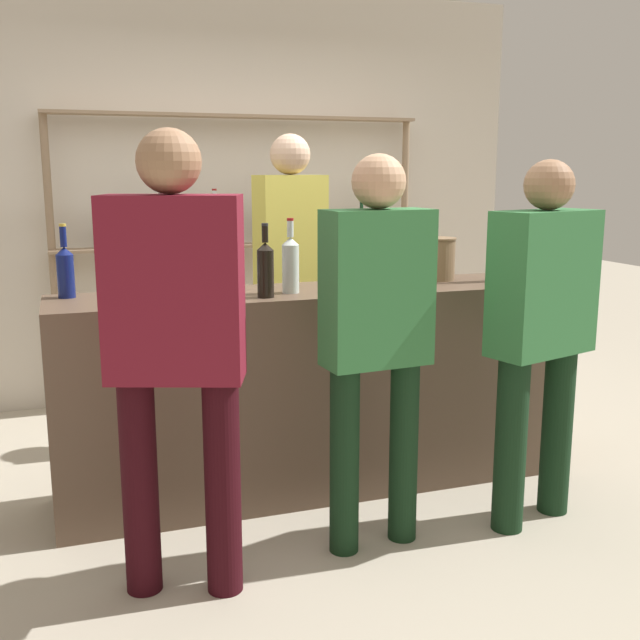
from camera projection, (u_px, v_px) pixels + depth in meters
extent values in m
plane|color=#B2A893|center=(320.00, 485.00, 3.82)|extent=(16.00, 16.00, 0.00)
cube|color=brown|center=(320.00, 390.00, 3.73)|extent=(2.55, 0.52, 1.01)
cube|color=beige|center=(235.00, 196.00, 5.28)|extent=(4.15, 0.12, 2.80)
cylinder|color=#897056|center=(53.00, 267.00, 4.80)|extent=(0.05, 0.05, 1.94)
cylinder|color=#897056|center=(404.00, 253.00, 5.59)|extent=(0.05, 0.05, 1.94)
cube|color=#897056|center=(239.00, 116.00, 5.00)|extent=(2.52, 0.18, 0.02)
cube|color=#897056|center=(241.00, 245.00, 5.17)|extent=(2.52, 0.18, 0.02)
cylinder|color=silver|center=(107.00, 234.00, 4.87)|extent=(0.08, 0.08, 0.19)
cone|color=silver|center=(106.00, 217.00, 4.85)|extent=(0.08, 0.08, 0.03)
cylinder|color=silver|center=(105.00, 208.00, 4.84)|extent=(0.03, 0.03, 0.08)
cylinder|color=black|center=(105.00, 200.00, 4.83)|extent=(0.03, 0.03, 0.01)
cylinder|color=#0F1956|center=(162.00, 229.00, 4.98)|extent=(0.08, 0.08, 0.23)
cone|color=#0F1956|center=(161.00, 208.00, 4.95)|extent=(0.08, 0.08, 0.04)
cylinder|color=#0F1956|center=(161.00, 200.00, 4.94)|extent=(0.03, 0.03, 0.07)
cylinder|color=black|center=(161.00, 194.00, 4.93)|extent=(0.03, 0.03, 0.01)
cylinder|color=silver|center=(215.00, 228.00, 5.09)|extent=(0.08, 0.08, 0.23)
cone|color=silver|center=(215.00, 208.00, 5.07)|extent=(0.08, 0.08, 0.04)
cylinder|color=silver|center=(214.00, 198.00, 5.05)|extent=(0.03, 0.03, 0.10)
cylinder|color=maroon|center=(214.00, 190.00, 5.04)|extent=(0.03, 0.03, 0.01)
cylinder|color=#0F1956|center=(266.00, 226.00, 5.21)|extent=(0.07, 0.07, 0.24)
cone|color=#0F1956|center=(266.00, 207.00, 5.18)|extent=(0.07, 0.07, 0.03)
cylinder|color=#0F1956|center=(266.00, 199.00, 5.17)|extent=(0.03, 0.03, 0.07)
cylinder|color=maroon|center=(266.00, 193.00, 5.16)|extent=(0.03, 0.03, 0.01)
cylinder|color=silver|center=(315.00, 227.00, 5.32)|extent=(0.08, 0.08, 0.21)
cone|color=silver|center=(315.00, 209.00, 5.30)|extent=(0.08, 0.08, 0.04)
cylinder|color=silver|center=(315.00, 200.00, 5.28)|extent=(0.03, 0.03, 0.10)
cylinder|color=#232328|center=(315.00, 192.00, 5.27)|extent=(0.03, 0.03, 0.01)
cylinder|color=black|center=(361.00, 228.00, 5.44)|extent=(0.07, 0.07, 0.18)
cone|color=black|center=(361.00, 213.00, 5.42)|extent=(0.07, 0.07, 0.03)
cylinder|color=black|center=(362.00, 204.00, 5.41)|extent=(0.03, 0.03, 0.09)
cylinder|color=#232328|center=(362.00, 197.00, 5.40)|extent=(0.03, 0.03, 0.01)
cylinder|color=silver|center=(291.00, 269.00, 3.50)|extent=(0.08, 0.08, 0.23)
cone|color=silver|center=(290.00, 241.00, 3.48)|extent=(0.08, 0.08, 0.04)
cylinder|color=silver|center=(290.00, 229.00, 3.47)|extent=(0.03, 0.03, 0.08)
cylinder|color=maroon|center=(290.00, 219.00, 3.46)|extent=(0.03, 0.03, 0.01)
cylinder|color=#0F1956|center=(168.00, 272.00, 3.50)|extent=(0.08, 0.08, 0.19)
cone|color=#0F1956|center=(167.00, 248.00, 3.48)|extent=(0.08, 0.08, 0.04)
cylinder|color=#0F1956|center=(166.00, 236.00, 3.47)|extent=(0.03, 0.03, 0.08)
cylinder|color=gold|center=(166.00, 226.00, 3.46)|extent=(0.03, 0.03, 0.01)
cylinder|color=#0F1956|center=(66.00, 276.00, 3.37)|extent=(0.08, 0.08, 0.20)
cone|color=#0F1956|center=(64.00, 251.00, 3.35)|extent=(0.08, 0.08, 0.03)
cylinder|color=#0F1956|center=(63.00, 237.00, 3.34)|extent=(0.03, 0.03, 0.09)
cylinder|color=gold|center=(62.00, 225.00, 3.33)|extent=(0.03, 0.03, 0.01)
cylinder|color=black|center=(266.00, 274.00, 3.38)|extent=(0.08, 0.08, 0.22)
cone|color=black|center=(265.00, 246.00, 3.35)|extent=(0.08, 0.08, 0.03)
cylinder|color=black|center=(265.00, 234.00, 3.34)|extent=(0.03, 0.03, 0.07)
cylinder|color=#232328|center=(265.00, 225.00, 3.33)|extent=(0.03, 0.03, 0.01)
cylinder|color=black|center=(494.00, 259.00, 3.87)|extent=(0.08, 0.08, 0.23)
cone|color=black|center=(495.00, 234.00, 3.84)|extent=(0.08, 0.08, 0.03)
cylinder|color=black|center=(495.00, 223.00, 3.83)|extent=(0.03, 0.03, 0.07)
cylinder|color=maroon|center=(496.00, 215.00, 3.82)|extent=(0.03, 0.03, 0.01)
cylinder|color=silver|center=(211.00, 297.00, 3.39)|extent=(0.06, 0.06, 0.00)
cylinder|color=silver|center=(211.00, 289.00, 3.38)|extent=(0.01, 0.01, 0.07)
cone|color=silver|center=(211.00, 274.00, 3.37)|extent=(0.07, 0.07, 0.06)
cylinder|color=#846647|center=(437.00, 260.00, 3.92)|extent=(0.18, 0.18, 0.21)
cylinder|color=#846647|center=(438.00, 238.00, 3.90)|extent=(0.19, 0.19, 0.01)
cylinder|color=silver|center=(230.00, 278.00, 3.50)|extent=(0.13, 0.13, 0.14)
sphere|color=tan|center=(228.00, 285.00, 3.49)|extent=(0.02, 0.02, 0.02)
sphere|color=tan|center=(225.00, 280.00, 3.49)|extent=(0.02, 0.02, 0.02)
sphere|color=tan|center=(222.00, 285.00, 3.50)|extent=(0.02, 0.02, 0.02)
sphere|color=tan|center=(239.00, 280.00, 3.53)|extent=(0.02, 0.02, 0.02)
sphere|color=tan|center=(221.00, 283.00, 3.54)|extent=(0.02, 0.02, 0.02)
cylinder|color=black|center=(223.00, 487.00, 2.79)|extent=(0.14, 0.14, 0.83)
cylinder|color=black|center=(140.00, 487.00, 2.79)|extent=(0.14, 0.14, 0.83)
cube|color=maroon|center=(174.00, 289.00, 2.64)|extent=(0.53, 0.36, 0.66)
sphere|color=#936B4C|center=(169.00, 161.00, 2.56)|extent=(0.23, 0.23, 0.23)
cylinder|color=black|center=(557.00, 431.00, 3.46)|extent=(0.14, 0.14, 0.79)
cylinder|color=black|center=(511.00, 445.00, 3.28)|extent=(0.14, 0.14, 0.79)
cube|color=#2D6B38|center=(543.00, 283.00, 3.23)|extent=(0.54, 0.35, 0.62)
sphere|color=#936B4C|center=(549.00, 185.00, 3.15)|extent=(0.21, 0.21, 0.21)
cylinder|color=black|center=(404.00, 451.00, 3.20)|extent=(0.12, 0.12, 0.80)
cylinder|color=black|center=(344.00, 461.00, 3.09)|extent=(0.12, 0.12, 0.80)
cube|color=#2D6B38|center=(377.00, 288.00, 3.00)|extent=(0.45, 0.23, 0.63)
sphere|color=tan|center=(379.00, 181.00, 2.92)|extent=(0.22, 0.22, 0.22)
cylinder|color=brown|center=(272.00, 365.00, 4.49)|extent=(0.12, 0.12, 0.87)
cylinder|color=brown|center=(311.00, 359.00, 4.62)|extent=(0.12, 0.12, 0.87)
cube|color=#D1C64C|center=(291.00, 234.00, 4.41)|extent=(0.44, 0.26, 0.69)
sphere|color=#DBB293|center=(290.00, 154.00, 4.32)|extent=(0.23, 0.23, 0.23)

